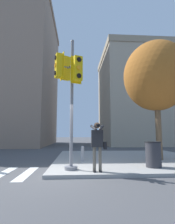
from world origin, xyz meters
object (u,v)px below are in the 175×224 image
at_px(fire_hydrant, 83,153).
at_px(street_tree, 156,76).
at_px(trash_bin, 153,154).
at_px(traffic_signal_pole, 69,82).
at_px(person_photographer, 98,142).

bearing_deg(fire_hydrant, street_tree, 2.91).
distance_m(fire_hydrant, trash_bin, 3.25).
height_order(traffic_signal_pole, fire_hydrant, traffic_signal_pole).
bearing_deg(person_photographer, fire_hydrant, 100.11).
xyz_separation_m(street_tree, trash_bin, (-1.23, -2.00, -3.87)).
xyz_separation_m(person_photographer, street_tree, (3.50, 2.65, 3.35)).
bearing_deg(fire_hydrant, trash_bin, -33.66).
distance_m(traffic_signal_pole, street_tree, 5.23).
height_order(person_photographer, fire_hydrant, person_photographer).
height_order(fire_hydrant, trash_bin, trash_bin).
bearing_deg(fire_hydrant, traffic_signal_pole, -106.24).
relative_size(street_tree, fire_hydrant, 8.75).
relative_size(traffic_signal_pole, fire_hydrant, 6.99).
distance_m(traffic_signal_pole, fire_hydrant, 3.63).
xyz_separation_m(street_tree, fire_hydrant, (-3.93, -0.20, -4.01)).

